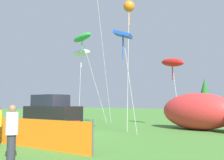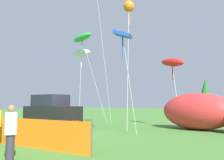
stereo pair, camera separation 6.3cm
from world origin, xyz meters
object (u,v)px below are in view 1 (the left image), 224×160
(inflatable_cat, at_px, (207,113))
(kite_blue_box, at_px, (123,36))
(parked_car, at_px, (52,113))
(kite_red_lizard, at_px, (172,63))
(kite_white_ghost, at_px, (81,53))
(folding_chair, at_px, (74,129))
(spectator_in_red_shirt, at_px, (12,130))
(kite_orange_flower, at_px, (129,7))
(kite_green_fish, at_px, (82,38))

(inflatable_cat, distance_m, kite_blue_box, 7.22)
(parked_car, bearing_deg, kite_red_lizard, 47.18)
(kite_blue_box, distance_m, kite_white_ghost, 9.79)
(kite_white_ghost, bearing_deg, folding_chair, -42.31)
(folding_chair, xyz_separation_m, kite_blue_box, (0.87, 2.54, 4.70))
(spectator_in_red_shirt, xyz_separation_m, kite_orange_flower, (-2.77, 9.09, 7.14))
(spectator_in_red_shirt, height_order, kite_green_fish, kite_green_fish)
(spectator_in_red_shirt, xyz_separation_m, kite_green_fish, (-8.77, 10.21, 6.35))
(inflatable_cat, height_order, kite_blue_box, kite_blue_box)
(inflatable_cat, bearing_deg, kite_red_lizard, 172.13)
(folding_chair, bearing_deg, kite_green_fish, -37.66)
(kite_red_lizard, relative_size, kite_blue_box, 0.93)
(kite_blue_box, bearing_deg, spectator_in_red_shirt, -80.25)
(kite_white_ghost, relative_size, kite_green_fish, 0.86)
(inflatable_cat, distance_m, kite_red_lizard, 4.57)
(spectator_in_red_shirt, height_order, kite_orange_flower, kite_orange_flower)
(kite_red_lizard, bearing_deg, kite_white_ghost, -167.69)
(parked_car, height_order, kite_orange_flower, kite_orange_flower)
(folding_chair, relative_size, spectator_in_red_shirt, 0.55)
(inflatable_cat, relative_size, kite_red_lizard, 1.33)
(parked_car, xyz_separation_m, kite_green_fish, (-2.04, 4.27, 6.17))
(folding_chair, bearing_deg, kite_red_lizard, -86.87)
(spectator_in_red_shirt, bearing_deg, inflatable_cat, 84.82)
(kite_orange_flower, bearing_deg, folding_chair, -81.32)
(kite_red_lizard, bearing_deg, kite_blue_box, -84.86)
(kite_white_ghost, bearing_deg, parked_car, -59.17)
(kite_green_fish, distance_m, kite_orange_flower, 6.15)
(parked_car, relative_size, spectator_in_red_shirt, 2.50)
(parked_car, height_order, kite_red_lizard, kite_red_lizard)
(folding_chair, relative_size, kite_red_lizard, 0.17)
(kite_red_lizard, bearing_deg, kite_green_fish, -160.36)
(kite_red_lizard, xyz_separation_m, kite_blue_box, (0.57, -6.28, 0.59))
(spectator_in_red_shirt, bearing_deg, kite_blue_box, 99.75)
(inflatable_cat, bearing_deg, kite_blue_box, -103.71)
(spectator_in_red_shirt, height_order, kite_red_lizard, kite_red_lizard)
(kite_white_ghost, xyz_separation_m, kite_green_fish, (0.96, -0.77, 1.07))
(parked_car, distance_m, kite_red_lizard, 9.19)
(folding_chair, distance_m, inflatable_cat, 8.61)
(folding_chair, xyz_separation_m, kite_orange_flower, (-0.79, 5.17, 7.51))
(folding_chair, relative_size, kite_blue_box, 0.16)
(spectator_in_red_shirt, relative_size, kite_red_lizard, 0.32)
(spectator_in_red_shirt, bearing_deg, kite_white_ghost, 131.57)
(kite_white_ghost, bearing_deg, kite_red_lizard, 12.31)
(parked_car, bearing_deg, kite_orange_flower, 32.38)
(folding_chair, relative_size, inflatable_cat, 0.13)
(parked_car, relative_size, folding_chair, 4.57)
(parked_car, bearing_deg, inflatable_cat, 31.39)
(parked_car, bearing_deg, folding_chair, -29.22)
(kite_blue_box, relative_size, kite_green_fish, 0.72)
(inflatable_cat, bearing_deg, kite_orange_flower, -135.40)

